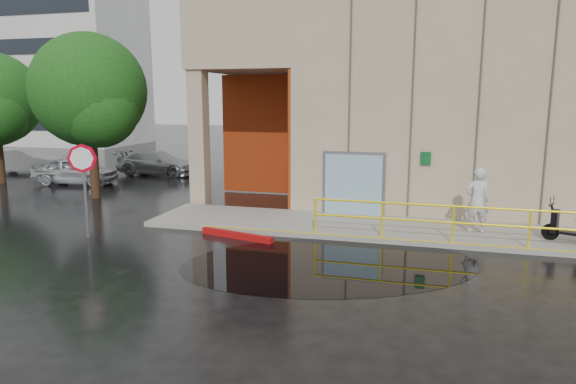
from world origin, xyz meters
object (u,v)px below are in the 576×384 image
red_curb (237,235)px  car_c (157,163)px  person (477,201)px  car_a (75,170)px  car_b (26,161)px  scooter (576,218)px  stop_sign (83,170)px  tree_near (91,95)px

red_curb → car_c: car_c is taller
red_curb → person: bearing=15.9°
car_a → car_b: 5.47m
scooter → car_a: bearing=-171.3°
stop_sign → car_c: size_ratio=0.63×
car_b → car_a: bearing=-125.6°
red_curb → car_b: 18.11m
person → red_curb: size_ratio=0.79×
stop_sign → car_a: stop_sign is taller
scooter → tree_near: 17.23m
scooter → tree_near: size_ratio=0.25×
stop_sign → car_b: (-11.39, 10.30, -1.32)m
person → car_a: size_ratio=0.49×
person → scooter: size_ratio=1.18×
red_curb → tree_near: size_ratio=0.37×
car_b → tree_near: (8.03, -5.07, 3.47)m
scooter → tree_near: bearing=-165.3°
scooter → car_c: bearing=176.4°
tree_near → red_curb: bearing=-28.7°
scooter → car_a: (-19.79, 5.44, -0.19)m
stop_sign → person: bearing=16.5°
car_c → car_a: bearing=150.2°
person → car_b: bearing=-28.3°
red_curb → car_c: (-8.49, 10.60, 0.54)m
red_curb → car_a: car_a is taller
car_a → red_curb: bearing=-130.4°
car_c → tree_near: size_ratio=0.67×
red_curb → stop_sign: bearing=-165.4°
car_b → car_c: (7.10, 1.39, -0.03)m
stop_sign → car_c: bearing=111.3°
car_a → tree_near: bearing=-138.6°
car_c → red_curb: bearing=-141.2°
person → stop_sign: size_ratio=0.70×
red_curb → car_a: (-10.66, 6.83, 0.57)m
scooter → car_b: scooter is taller
car_b → red_curb: bearing=-130.4°
person → scooter: 2.52m
scooter → tree_near: tree_near is taller
scooter → red_curb: (-9.13, -1.39, -0.76)m
person → car_c: bearing=-39.9°
car_b → tree_near: tree_near is taller
red_curb → car_c: size_ratio=0.55×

